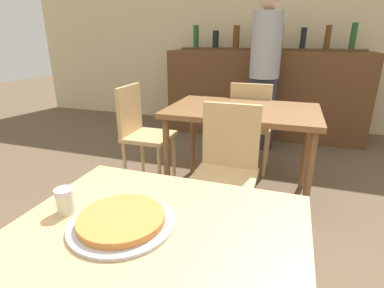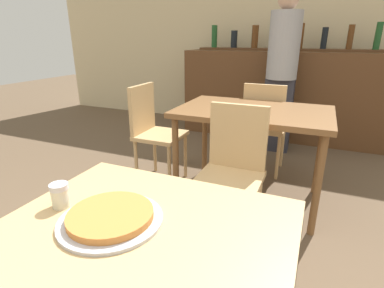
# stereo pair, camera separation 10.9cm
# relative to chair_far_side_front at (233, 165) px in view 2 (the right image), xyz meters

# --- Properties ---
(wall_back) EXTENTS (8.00, 0.05, 2.80)m
(wall_back) POSITION_rel_chair_far_side_front_xyz_m (-0.01, 2.93, 0.87)
(wall_back) COLOR beige
(wall_back) RESTS_ON ground_plane
(dining_table_near) EXTENTS (0.94, 0.78, 0.73)m
(dining_table_near) POSITION_rel_chair_far_side_front_xyz_m (-0.01, -1.06, 0.11)
(dining_table_near) COLOR tan
(dining_table_near) RESTS_ON ground_plane
(dining_table_far) EXTENTS (1.17, 0.77, 0.78)m
(dining_table_far) POSITION_rel_chair_far_side_front_xyz_m (-0.00, 0.56, 0.16)
(dining_table_far) COLOR brown
(dining_table_far) RESTS_ON ground_plane
(bar_counter) EXTENTS (2.60, 0.56, 1.14)m
(bar_counter) POSITION_rel_chair_far_side_front_xyz_m (-0.01, 2.43, 0.04)
(bar_counter) COLOR brown
(bar_counter) RESTS_ON ground_plane
(bar_back_shelf) EXTENTS (2.39, 0.24, 0.34)m
(bar_back_shelf) POSITION_rel_chair_far_side_front_xyz_m (-0.04, 2.57, 0.69)
(bar_back_shelf) COLOR brown
(bar_back_shelf) RESTS_ON bar_counter
(chair_far_side_front) EXTENTS (0.40, 0.40, 0.91)m
(chair_far_side_front) POSITION_rel_chair_far_side_front_xyz_m (0.00, 0.00, 0.00)
(chair_far_side_front) COLOR tan
(chair_far_side_front) RESTS_ON ground_plane
(chair_far_side_back) EXTENTS (0.40, 0.40, 0.91)m
(chair_far_side_back) POSITION_rel_chair_far_side_front_xyz_m (-0.00, 1.11, 0.00)
(chair_far_side_back) COLOR tan
(chair_far_side_back) RESTS_ON ground_plane
(chair_far_side_left) EXTENTS (0.40, 0.40, 0.91)m
(chair_far_side_left) POSITION_rel_chair_far_side_front_xyz_m (-0.91, 0.56, 0.00)
(chair_far_side_left) COLOR tan
(chair_far_side_left) RESTS_ON ground_plane
(pizza_tray) EXTENTS (0.34, 0.34, 0.04)m
(pizza_tray) POSITION_rel_chair_far_side_front_xyz_m (-0.13, -1.05, 0.22)
(pizza_tray) COLOR #B7B7BC
(pizza_tray) RESTS_ON dining_table_near
(cheese_shaker) EXTENTS (0.06, 0.06, 0.09)m
(cheese_shaker) POSITION_rel_chair_far_side_front_xyz_m (-0.35, -1.05, 0.25)
(cheese_shaker) COLOR beige
(cheese_shaker) RESTS_ON dining_table_near
(person_standing) EXTENTS (0.34, 0.34, 1.80)m
(person_standing) POSITION_rel_chair_far_side_front_xyz_m (0.03, 1.85, 0.45)
(person_standing) COLOR #2D2D38
(person_standing) RESTS_ON ground_plane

